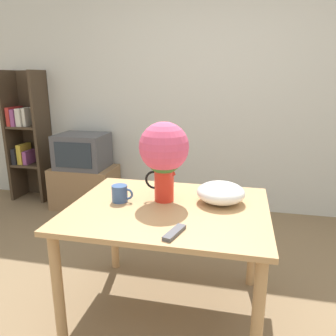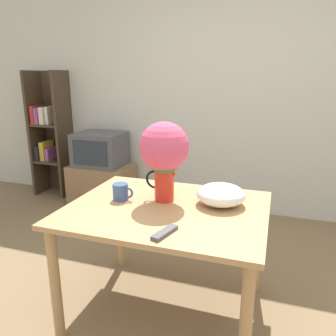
# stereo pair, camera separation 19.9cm
# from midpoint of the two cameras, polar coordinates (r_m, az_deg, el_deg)

# --- Properties ---
(ground_plane) EXTENTS (12.00, 12.00, 0.00)m
(ground_plane) POSITION_cam_midpoint_polar(r_m,az_deg,el_deg) (2.16, -0.20, -27.17)
(ground_plane) COLOR #7F6647
(wall_back) EXTENTS (8.00, 0.05, 2.60)m
(wall_back) POSITION_cam_midpoint_polar(r_m,az_deg,el_deg) (3.63, 7.18, 12.72)
(wall_back) COLOR silver
(wall_back) RESTS_ON ground_plane
(table) EXTENTS (1.17, 0.93, 0.72)m
(table) POSITION_cam_midpoint_polar(r_m,az_deg,el_deg) (2.00, -2.80, -9.44)
(table) COLOR tan
(table) RESTS_ON ground_plane
(flower_vase) EXTENTS (0.30, 0.30, 0.49)m
(flower_vase) POSITION_cam_midpoint_polar(r_m,az_deg,el_deg) (1.97, -3.60, 2.70)
(flower_vase) COLOR red
(flower_vase) RESTS_ON table
(coffee_mug) EXTENTS (0.14, 0.10, 0.10)m
(coffee_mug) POSITION_cam_midpoint_polar(r_m,az_deg,el_deg) (2.06, -11.09, -4.43)
(coffee_mug) COLOR #385689
(coffee_mug) RESTS_ON table
(white_bowl) EXTENTS (0.30, 0.30, 0.13)m
(white_bowl) POSITION_cam_midpoint_polar(r_m,az_deg,el_deg) (2.01, 6.39, -4.34)
(white_bowl) COLOR white
(white_bowl) RESTS_ON table
(remote_control) EXTENTS (0.09, 0.18, 0.02)m
(remote_control) POSITION_cam_midpoint_polar(r_m,az_deg,el_deg) (1.63, -2.44, -11.23)
(remote_control) COLOR #4C4C51
(remote_control) RESTS_ON table
(tv_stand) EXTENTS (0.71, 0.46, 0.47)m
(tv_stand) POSITION_cam_midpoint_polar(r_m,az_deg,el_deg) (3.96, -15.63, -3.20)
(tv_stand) COLOR #8E6B47
(tv_stand) RESTS_ON ground_plane
(tv_set) EXTENTS (0.54, 0.45, 0.38)m
(tv_set) POSITION_cam_midpoint_polar(r_m,az_deg,el_deg) (3.85, -16.11, 2.86)
(tv_set) COLOR #4C4C51
(tv_set) RESTS_ON tv_stand
(bookshelf) EXTENTS (0.45, 0.33, 1.55)m
(bookshelf) POSITION_cam_midpoint_polar(r_m,az_deg,el_deg) (4.38, -24.45, 5.02)
(bookshelf) COLOR #423323
(bookshelf) RESTS_ON ground_plane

